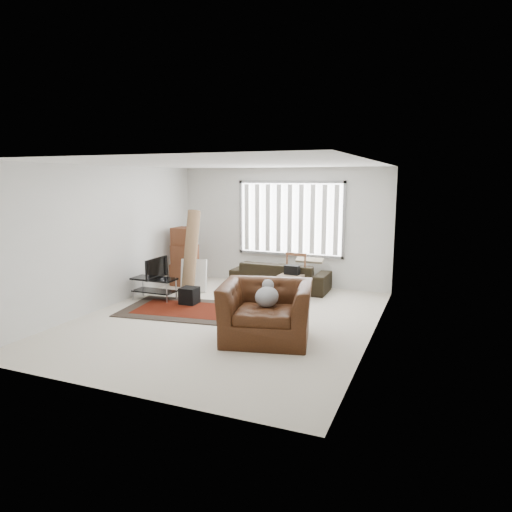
{
  "coord_description": "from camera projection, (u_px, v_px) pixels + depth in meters",
  "views": [
    {
      "loc": [
        3.41,
        -6.97,
        2.46
      ],
      "look_at": [
        0.29,
        0.67,
        1.05
      ],
      "focal_mm": 32.0,
      "sensor_mm": 36.0,
      "label": 1
    }
  ],
  "objects": [
    {
      "name": "subwoofer",
      "position": [
        189.0,
        295.0,
        8.97
      ],
      "size": [
        0.33,
        0.33,
        0.32
      ],
      "primitive_type": "cube",
      "rotation": [
        0.0,
        0.0,
        0.02
      ],
      "color": "black",
      "rests_on": "persian_rug"
    },
    {
      "name": "armchair",
      "position": [
        266.0,
        307.0,
        6.98
      ],
      "size": [
        1.6,
        1.47,
        1.01
      ],
      "rotation": [
        0.0,
        0.0,
        0.23
      ],
      "color": "#3B1C0C",
      "rests_on": "ground"
    },
    {
      "name": "side_chair",
      "position": [
        292.0,
        273.0,
        9.52
      ],
      "size": [
        0.52,
        0.52,
        0.9
      ],
      "rotation": [
        0.0,
        0.0,
        -0.07
      ],
      "color": "#90755E",
      "rests_on": "ground"
    },
    {
      "name": "sofa",
      "position": [
        281.0,
        271.0,
        10.15
      ],
      "size": [
        2.16,
        0.94,
        0.83
      ],
      "primitive_type": "imported",
      "rotation": [
        0.0,
        0.0,
        3.15
      ],
      "color": "black",
      "rests_on": "ground"
    },
    {
      "name": "tv",
      "position": [
        154.0,
        268.0,
        9.25
      ],
      "size": [
        0.1,
        0.74,
        0.42
      ],
      "primitive_type": "imported",
      "rotation": [
        0.0,
        0.0,
        1.57
      ],
      "color": "black",
      "rests_on": "tv_stand"
    },
    {
      "name": "rolled_rug",
      "position": [
        191.0,
        253.0,
        9.57
      ],
      "size": [
        0.34,
        0.74,
        1.81
      ],
      "primitive_type": "cylinder",
      "rotation": [
        -0.26,
        0.0,
        0.1
      ],
      "color": "brown",
      "rests_on": "ground"
    },
    {
      "name": "persian_rug",
      "position": [
        184.0,
        309.0,
        8.62
      ],
      "size": [
        2.44,
        1.79,
        0.02
      ],
      "color": "black",
      "rests_on": "ground"
    },
    {
      "name": "moving_boxes",
      "position": [
        185.0,
        259.0,
        10.55
      ],
      "size": [
        0.57,
        0.53,
        1.35
      ],
      "color": "brown",
      "rests_on": "ground"
    },
    {
      "name": "tv_stand",
      "position": [
        154.0,
        284.0,
        9.3
      ],
      "size": [
        0.91,
        0.41,
        0.45
      ],
      "color": "black",
      "rests_on": "ground"
    },
    {
      "name": "white_flatpack",
      "position": [
        194.0,
        275.0,
        9.97
      ],
      "size": [
        0.6,
        0.33,
        0.72
      ],
      "primitive_type": "cube",
      "rotation": [
        -0.17,
        0.0,
        0.23
      ],
      "color": "silver",
      "rests_on": "ground"
    },
    {
      "name": "room",
      "position": [
        240.0,
        218.0,
        8.2
      ],
      "size": [
        6.0,
        6.02,
        2.71
      ],
      "color": "beige",
      "rests_on": "ground"
    }
  ]
}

